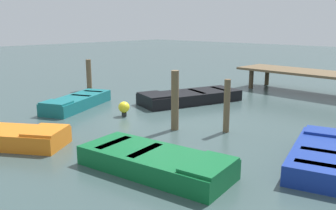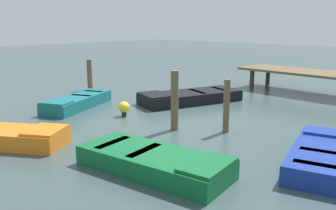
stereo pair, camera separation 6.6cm
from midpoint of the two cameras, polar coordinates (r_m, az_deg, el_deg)
The scene contains 10 objects.
ground_plane at distance 11.63m, azimuth -0.16°, elevation -1.68°, with size 80.00×80.00×0.00m, color #384C4C.
dock_segment at distance 16.22m, azimuth 21.82°, elevation 4.61°, with size 6.37×2.26×0.95m.
rowboat_teal at distance 13.07m, azimuth -14.38°, elevation 0.51°, with size 2.16×3.21×0.46m.
rowboat_blue at distance 8.23m, azimuth 24.06°, elevation -7.47°, with size 2.11×3.13×0.46m.
rowboat_black at distance 13.55m, azimuth 3.29°, elevation 1.32°, with size 2.53×4.10×0.46m.
rowboat_green at distance 7.29m, azimuth -2.21°, elevation -8.92°, with size 3.31×1.71×0.46m.
mooring_piling_mid_right at distance 9.85m, azimuth 9.12°, elevation -0.15°, with size 0.17×0.17×1.46m, color brown.
mooring_piling_near_right at distance 16.43m, azimuth -12.56°, elevation 4.71°, with size 0.22×0.22×1.36m, color brown.
mooring_piling_far_left at distance 9.92m, azimuth 0.92°, elevation 0.72°, with size 0.21×0.21×1.67m, color brown.
marker_buoy at distance 11.57m, azimuth -7.16°, elevation -0.41°, with size 0.36×0.36×0.48m.
Camera 1 is at (7.69, -8.23, 2.92)m, focal length 38.41 mm.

